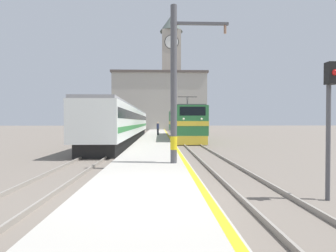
{
  "coord_description": "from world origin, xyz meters",
  "views": [
    {
      "loc": [
        0.43,
        -7.21,
        2.19
      ],
      "look_at": [
        1.68,
        30.0,
        1.54
      ],
      "focal_mm": 28.0,
      "sensor_mm": 36.0,
      "label": 1
    }
  ],
  "objects_px": {
    "signal_post": "(330,108)",
    "passenger_train": "(127,123)",
    "clock_tower": "(171,69)",
    "locomotive_train": "(183,123)",
    "catenary_mast": "(175,86)",
    "person_on_platform": "(158,128)"
  },
  "relations": [
    {
      "from": "clock_tower",
      "to": "signal_post",
      "type": "distance_m",
      "value": 65.7
    },
    {
      "from": "clock_tower",
      "to": "signal_post",
      "type": "bearing_deg",
      "value": -88.74
    },
    {
      "from": "passenger_train",
      "to": "person_on_platform",
      "type": "bearing_deg",
      "value": 53.82
    },
    {
      "from": "locomotive_train",
      "to": "passenger_train",
      "type": "height_order",
      "value": "locomotive_train"
    },
    {
      "from": "locomotive_train",
      "to": "signal_post",
      "type": "relative_size",
      "value": 4.64
    },
    {
      "from": "signal_post",
      "to": "passenger_train",
      "type": "bearing_deg",
      "value": 109.71
    },
    {
      "from": "catenary_mast",
      "to": "clock_tower",
      "type": "relative_size",
      "value": 0.23
    },
    {
      "from": "clock_tower",
      "to": "person_on_platform",
      "type": "bearing_deg",
      "value": -95.54
    },
    {
      "from": "locomotive_train",
      "to": "catenary_mast",
      "type": "bearing_deg",
      "value": -96.32
    },
    {
      "from": "passenger_train",
      "to": "person_on_platform",
      "type": "relative_size",
      "value": 17.97
    },
    {
      "from": "locomotive_train",
      "to": "catenary_mast",
      "type": "relative_size",
      "value": 2.5
    },
    {
      "from": "person_on_platform",
      "to": "clock_tower",
      "type": "distance_m",
      "value": 38.85
    },
    {
      "from": "passenger_train",
      "to": "clock_tower",
      "type": "height_order",
      "value": "clock_tower"
    },
    {
      "from": "locomotive_train",
      "to": "catenary_mast",
      "type": "xyz_separation_m",
      "value": [
        -2.23,
        -20.12,
        1.84
      ]
    },
    {
      "from": "locomotive_train",
      "to": "signal_post",
      "type": "height_order",
      "value": "locomotive_train"
    },
    {
      "from": "clock_tower",
      "to": "passenger_train",
      "type": "bearing_deg",
      "value": -99.89
    },
    {
      "from": "locomotive_train",
      "to": "clock_tower",
      "type": "bearing_deg",
      "value": 89.55
    },
    {
      "from": "signal_post",
      "to": "clock_tower",
      "type": "bearing_deg",
      "value": 91.26
    },
    {
      "from": "catenary_mast",
      "to": "signal_post",
      "type": "distance_m",
      "value": 6.26
    },
    {
      "from": "catenary_mast",
      "to": "clock_tower",
      "type": "height_order",
      "value": "clock_tower"
    },
    {
      "from": "clock_tower",
      "to": "signal_post",
      "type": "relative_size",
      "value": 8.13
    },
    {
      "from": "passenger_train",
      "to": "locomotive_train",
      "type": "bearing_deg",
      "value": 9.63
    }
  ]
}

